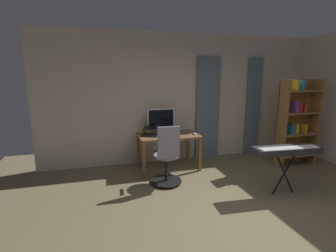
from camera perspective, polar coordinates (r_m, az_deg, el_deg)
The scene contains 13 objects.
ground_plane at distance 3.70m, azimuth 18.75°, elevation -20.72°, with size 8.13×8.13×0.00m, color #756949.
back_room_partition at distance 5.71m, azimuth 3.54°, elevation 6.23°, with size 6.26×0.10×2.80m, color beige.
curtain_left_panel at distance 6.42m, azimuth 18.57°, elevation 4.02°, with size 0.36×0.06×2.30m, color slate.
curtain_right_panel at distance 5.84m, azimuth 8.90°, elevation 3.78°, with size 0.55×0.06×2.30m, color slate.
desk at distance 5.21m, azimuth 0.05°, elevation -2.94°, with size 1.22×0.74×0.72m.
office_chair at distance 4.46m, azimuth -0.24°, elevation -7.24°, with size 0.56×0.56×1.09m.
computer_monitor at distance 5.35m, azimuth -1.57°, elevation 1.57°, with size 0.57×0.18×0.50m.
computer_keyboard at distance 5.22m, azimuth 2.33°, elevation -1.71°, with size 0.40×0.15×0.02m, color #333338.
laptop at distance 5.11m, azimuth -4.00°, elevation -1.50°, with size 0.43×0.45×0.16m.
computer_mouse at distance 5.21m, azimuth 5.98°, elevation -1.70°, with size 0.06×0.10×0.04m, color white.
mug_coffee at distance 5.29m, azimuth -5.73°, elevation -1.15°, with size 0.14×0.09×0.10m.
bookshelf at distance 6.04m, azimuth 26.89°, elevation 0.75°, with size 0.86×0.30×1.82m.
piano_keyboard at distance 4.49m, azimuth 25.14°, elevation -5.05°, with size 1.09×0.40×0.81m.
Camera 1 is at (1.86, 2.53, 1.95)m, focal length 27.12 mm.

